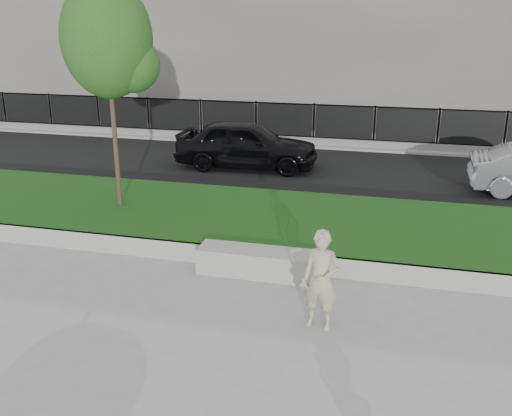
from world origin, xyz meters
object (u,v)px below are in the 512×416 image
(man, at_px, (321,280))
(young_tree, at_px, (111,43))
(car_dark, at_px, (247,144))
(stone_bench, at_px, (262,263))
(book, at_px, (297,251))

(man, height_order, young_tree, young_tree)
(car_dark, bearing_deg, man, -160.11)
(stone_bench, bearing_deg, car_dark, 107.34)
(man, xyz_separation_m, book, (-0.69, 1.73, -0.29))
(book, distance_m, car_dark, 7.95)
(book, xyz_separation_m, car_dark, (-2.98, 7.36, 0.29))
(stone_bench, relative_size, book, 11.90)
(stone_bench, height_order, book, book)
(book, height_order, car_dark, car_dark)
(young_tree, bearing_deg, book, -23.51)
(book, distance_m, young_tree, 6.12)
(man, bearing_deg, book, 119.56)
(stone_bench, height_order, man, man)
(stone_bench, xyz_separation_m, car_dark, (-2.34, 7.49, 0.55))
(stone_bench, height_order, young_tree, young_tree)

